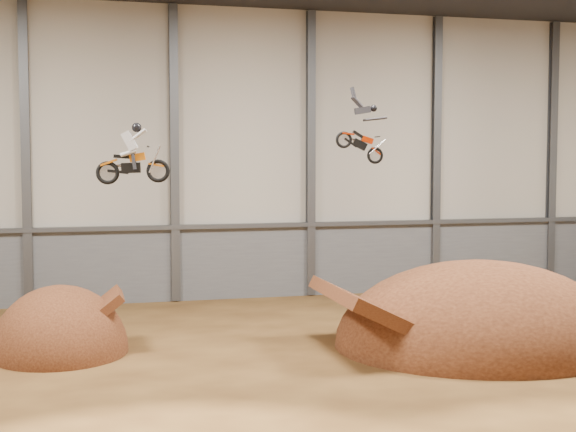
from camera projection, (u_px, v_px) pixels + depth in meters
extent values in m
plane|color=#462B12|center=(337.00, 379.00, 24.66)|extent=(40.00, 40.00, 0.00)
cube|color=#B7B0A2|center=(243.00, 154.00, 38.67)|extent=(40.00, 0.10, 14.00)
cube|color=slate|center=(244.00, 262.00, 38.94)|extent=(39.80, 0.18, 3.50)
cube|color=#47494F|center=(244.00, 226.00, 38.67)|extent=(39.80, 0.35, 0.20)
cube|color=#47494F|center=(26.00, 154.00, 36.02)|extent=(0.40, 0.36, 13.90)
cube|color=#47494F|center=(174.00, 154.00, 37.65)|extent=(0.40, 0.36, 13.90)
cube|color=#47494F|center=(311.00, 154.00, 39.29)|extent=(0.40, 0.36, 13.90)
cube|color=#47494F|center=(436.00, 154.00, 40.92)|extent=(0.40, 0.36, 13.90)
cube|color=#47494F|center=(552.00, 155.00, 42.56)|extent=(0.40, 0.36, 13.90)
ellipsoid|color=#411E10|center=(60.00, 352.00, 28.10)|extent=(4.72, 5.45, 4.72)
ellipsoid|color=#411E10|center=(479.00, 345.00, 29.23)|extent=(10.70, 9.46, 6.17)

